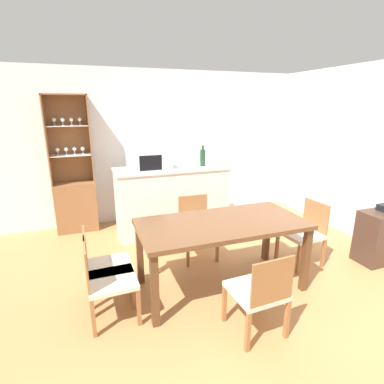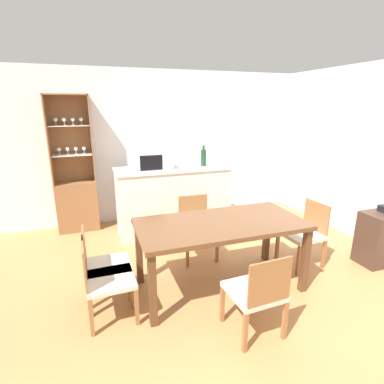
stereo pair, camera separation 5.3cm
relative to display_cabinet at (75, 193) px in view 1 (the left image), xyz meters
name	(u,v)px [view 1 (the left image)]	position (x,y,z in m)	size (l,w,h in m)	color
ground_plane	(223,295)	(1.47, -2.44, -0.61)	(18.00, 18.00, 0.00)	#B27A47
wall_back	(160,147)	(1.47, 0.19, 0.66)	(6.80, 0.06, 2.55)	silver
kitchen_counter	(172,200)	(1.45, -0.55, -0.09)	(1.76, 0.65, 1.04)	silver
display_cabinet	(75,193)	(0.00, 0.00, 0.00)	(0.63, 0.35, 2.13)	brown
dining_table	(222,229)	(1.51, -2.27, 0.08)	(1.78, 0.87, 0.78)	brown
dining_chair_head_far	(197,227)	(1.52, -1.50, -0.20)	(0.45, 0.45, 0.81)	beige
dining_chair_side_left_near	(107,280)	(0.29, -2.40, -0.20)	(0.45, 0.45, 0.81)	beige
dining_chair_head_near	(259,292)	(1.52, -3.03, -0.20)	(0.46, 0.46, 0.81)	beige
dining_chair_side_left_far	(105,266)	(0.29, -2.14, -0.20)	(0.44, 0.44, 0.81)	beige
dining_chair_side_right_far	(304,233)	(2.74, -2.13, -0.20)	(0.47, 0.47, 0.81)	beige
microwave	(153,161)	(1.16, -0.57, 0.56)	(0.51, 0.33, 0.26)	silver
wine_bottle	(203,157)	(1.96, -0.57, 0.56)	(0.08, 0.08, 0.33)	#193D23
side_cabinet	(381,236)	(3.72, -2.44, -0.27)	(0.60, 0.35, 0.68)	#422D23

